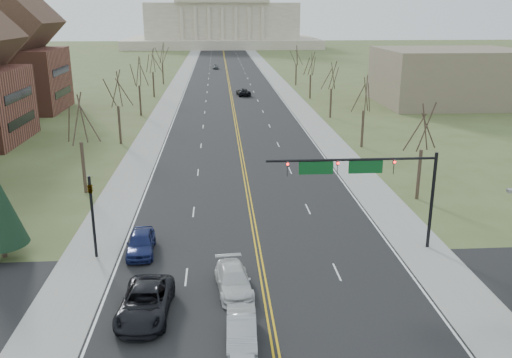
{
  "coord_description": "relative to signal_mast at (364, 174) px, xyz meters",
  "views": [
    {
      "loc": [
        -2.68,
        -22.15,
        16.68
      ],
      "look_at": [
        0.4,
        21.61,
        3.0
      ],
      "focal_mm": 38.0,
      "sensor_mm": 36.0,
      "label": 1
    }
  ],
  "objects": [
    {
      "name": "tree_l_1",
      "position": [
        -22.95,
        34.5,
        1.18
      ],
      "size": [
        3.96,
        3.96,
        9.0
      ],
      "color": "#362920",
      "rests_on": "ground"
    },
    {
      "name": "tree_l_2",
      "position": [
        -22.95,
        54.5,
        1.18
      ],
      "size": [
        3.96,
        3.96,
        9.0
      ],
      "color": "#362920",
      "rests_on": "ground"
    },
    {
      "name": "cross_road",
      "position": [
        -7.45,
        -7.5,
        -5.76
      ],
      "size": [
        120.0,
        14.0,
        0.01
      ],
      "primitive_type": "cube",
      "color": "black",
      "rests_on": "ground"
    },
    {
      "name": "tree_r_4",
      "position": [
        8.05,
        90.5,
        0.79
      ],
      "size": [
        3.74,
        3.74,
        8.5
      ],
      "color": "#362920",
      "rests_on": "ground"
    },
    {
      "name": "tree_l_3",
      "position": [
        -22.95,
        74.5,
        1.18
      ],
      "size": [
        3.96,
        3.96,
        9.0
      ],
      "color": "#362920",
      "rests_on": "ground"
    },
    {
      "name": "edge_line_right",
      "position": [
        2.35,
        96.5,
        -5.75
      ],
      "size": [
        0.15,
        380.0,
        0.01
      ],
      "primitive_type": "cube",
      "color": "silver",
      "rests_on": "road"
    },
    {
      "name": "car_sb_inner_lead",
      "position": [
        -9.15,
        -11.04,
        -5.02
      ],
      "size": [
        1.65,
        4.45,
        1.46
      ],
      "primitive_type": "imported",
      "rotation": [
        0.0,
        0.0,
        -0.03
      ],
      "color": "#9B9DA2",
      "rests_on": "road"
    },
    {
      "name": "car_sb_outer_lead",
      "position": [
        -14.49,
        -8.06,
        -4.92
      ],
      "size": [
        3.06,
        6.11,
        1.66
      ],
      "primitive_type": "imported",
      "rotation": [
        0.0,
        0.0,
        -0.05
      ],
      "color": "black",
      "rests_on": "road"
    },
    {
      "name": "tree_r_3",
      "position": [
        8.05,
        70.5,
        0.79
      ],
      "size": [
        3.74,
        3.74,
        8.5
      ],
      "color": "#362920",
      "rests_on": "ground"
    },
    {
      "name": "tree_l_0",
      "position": [
        -22.95,
        14.5,
        1.18
      ],
      "size": [
        3.96,
        3.96,
        9.0
      ],
      "color": "#362920",
      "rests_on": "ground"
    },
    {
      "name": "tree_r_2",
      "position": [
        8.05,
        50.5,
        0.79
      ],
      "size": [
        3.74,
        3.74,
        8.5
      ],
      "color": "#362920",
      "rests_on": "ground"
    },
    {
      "name": "edge_line_left",
      "position": [
        -17.25,
        96.5,
        -5.75
      ],
      "size": [
        0.15,
        380.0,
        0.01
      ],
      "primitive_type": "cube",
      "color": "silver",
      "rests_on": "road"
    },
    {
      "name": "signal_mast",
      "position": [
        0.0,
        0.0,
        0.0
      ],
      "size": [
        12.12,
        0.44,
        7.2
      ],
      "color": "black",
      "rests_on": "ground"
    },
    {
      "name": "tree_r_0",
      "position": [
        8.05,
        10.5,
        0.79
      ],
      "size": [
        3.74,
        3.74,
        8.5
      ],
      "color": "#362920",
      "rests_on": "ground"
    },
    {
      "name": "sidewalk_right",
      "position": [
        4.55,
        96.5,
        -5.75
      ],
      "size": [
        4.0,
        380.0,
        0.03
      ],
      "primitive_type": "cube",
      "color": "gray",
      "rests_on": "ground"
    },
    {
      "name": "tree_l_4",
      "position": [
        -22.95,
        94.5,
        1.18
      ],
      "size": [
        3.96,
        3.96,
        9.0
      ],
      "color": "#362920",
      "rests_on": "ground"
    },
    {
      "name": "car_sb_inner_second",
      "position": [
        -9.41,
        -5.54,
        -5.03
      ],
      "size": [
        2.57,
        5.16,
        1.44
      ],
      "primitive_type": "imported",
      "rotation": [
        0.0,
        0.0,
        0.12
      ],
      "color": "silver",
      "rests_on": "road"
    },
    {
      "name": "tree_r_1",
      "position": [
        8.05,
        30.5,
        0.79
      ],
      "size": [
        3.74,
        3.74,
        8.5
      ],
      "color": "#362920",
      "rests_on": "ground"
    },
    {
      "name": "center_line",
      "position": [
        -7.45,
        96.5,
        -5.75
      ],
      "size": [
        0.42,
        380.0,
        0.01
      ],
      "primitive_type": "cube",
      "color": "gold",
      "rests_on": "road"
    },
    {
      "name": "signal_left",
      "position": [
        -18.95,
        0.0,
        -2.05
      ],
      "size": [
        0.32,
        0.36,
        6.0
      ],
      "color": "black",
      "rests_on": "ground"
    },
    {
      "name": "sidewalk_left",
      "position": [
        -19.45,
        96.5,
        -5.75
      ],
      "size": [
        4.0,
        380.0,
        0.03
      ],
      "primitive_type": "cube",
      "color": "gray",
      "rests_on": "ground"
    },
    {
      "name": "capitol",
      "position": [
        -7.45,
        236.41,
        8.44
      ],
      "size": [
        90.0,
        60.0,
        50.0
      ],
      "color": "beige",
      "rests_on": "ground"
    },
    {
      "name": "car_far_nb",
      "position": [
        -4.94,
        75.34,
        -5.02
      ],
      "size": [
        3.01,
        5.47,
        1.45
      ],
      "primitive_type": "imported",
      "rotation": [
        0.0,
        0.0,
        3.26
      ],
      "color": "black",
      "rests_on": "road"
    },
    {
      "name": "road",
      "position": [
        -7.45,
        96.5,
        -5.76
      ],
      "size": [
        20.0,
        380.0,
        0.01
      ],
      "primitive_type": "cube",
      "color": "black",
      "rests_on": "ground"
    },
    {
      "name": "car_sb_outer_second",
      "position": [
        -15.85,
        0.44,
        -4.95
      ],
      "size": [
        2.1,
        4.78,
        1.6
      ],
      "primitive_type": "imported",
      "rotation": [
        0.0,
        0.0,
        0.05
      ],
      "color": "navy",
      "rests_on": "road"
    },
    {
      "name": "bldg_left_far",
      "position": [
        -45.44,
        60.5,
        3.78
      ],
      "size": [
        17.1,
        14.28,
        23.25
      ],
      "color": "brown",
      "rests_on": "ground"
    },
    {
      "name": "bldg_right_mass",
      "position": [
        32.55,
        62.5,
        -0.76
      ],
      "size": [
        25.0,
        20.0,
        10.0
      ],
      "primitive_type": "cube",
      "color": "#746752",
      "rests_on": "ground"
    },
    {
      "name": "car_far_sb",
      "position": [
        -10.68,
        128.61,
        -5.09
      ],
      "size": [
        1.84,
        3.99,
        1.32
      ],
      "primitive_type": "imported",
      "rotation": [
        0.0,
        0.0,
        0.07
      ],
      "color": "#55585D",
      "rests_on": "road"
    }
  ]
}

